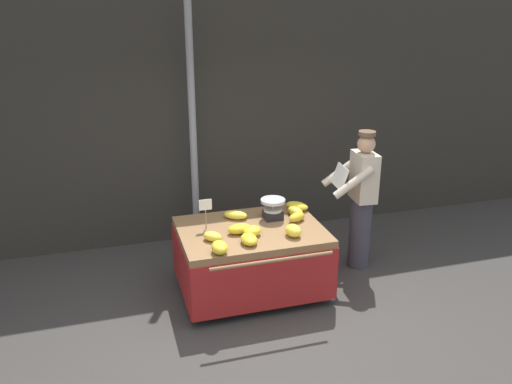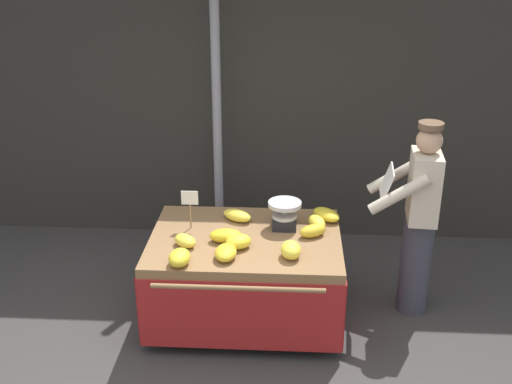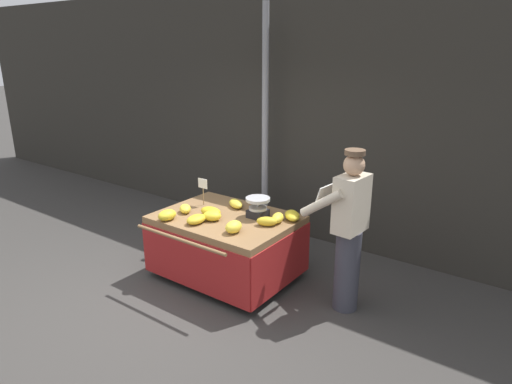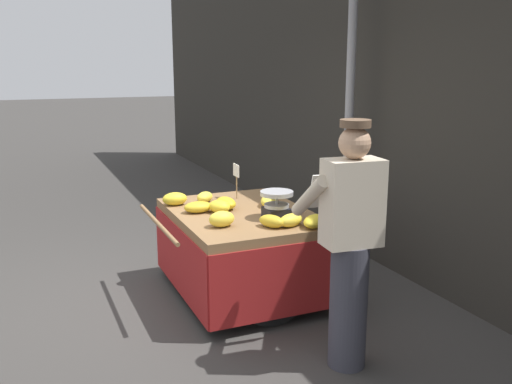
{
  "view_description": "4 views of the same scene",
  "coord_description": "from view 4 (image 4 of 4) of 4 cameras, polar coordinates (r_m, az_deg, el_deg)",
  "views": [
    {
      "loc": [
        -1.31,
        -4.08,
        3.14
      ],
      "look_at": [
        0.24,
        1.12,
        1.15
      ],
      "focal_mm": 37.15,
      "sensor_mm": 36.0,
      "label": 1
    },
    {
      "loc": [
        0.5,
        -3.56,
        3.14
      ],
      "look_at": [
        0.23,
        1.16,
        1.12
      ],
      "focal_mm": 44.05,
      "sensor_mm": 36.0,
      "label": 2
    },
    {
      "loc": [
        3.3,
        -2.74,
        2.65
      ],
      "look_at": [
        0.48,
        1.15,
        1.1
      ],
      "focal_mm": 31.66,
      "sensor_mm": 36.0,
      "label": 3
    },
    {
      "loc": [
        4.65,
        -0.78,
        2.07
      ],
      "look_at": [
        0.45,
        1.02,
        1.02
      ],
      "focal_mm": 39.64,
      "sensor_mm": 36.0,
      "label": 4
    }
  ],
  "objects": [
    {
      "name": "banana_bunch_5",
      "position": [
        5.2,
        1.27,
        -0.89
      ],
      "size": [
        0.3,
        0.26,
        0.1
      ],
      "primitive_type": "ellipsoid",
      "rotation": [
        0.0,
        0.0,
        1.02
      ],
      "color": "yellow",
      "rests_on": "banana_cart"
    },
    {
      "name": "price_sign",
      "position": [
        5.43,
        -2.01,
        1.86
      ],
      "size": [
        0.14,
        0.01,
        0.34
      ],
      "color": "#997A51",
      "rests_on": "banana_cart"
    },
    {
      "name": "back_wall",
      "position": [
        5.85,
        14.16,
        9.34
      ],
      "size": [
        16.0,
        0.24,
        3.48
      ],
      "primitive_type": "cube",
      "color": "#2D2B26",
      "rests_on": "ground"
    },
    {
      "name": "street_pole",
      "position": [
        5.8,
        9.41,
        8.17
      ],
      "size": [
        0.09,
        0.09,
        3.2
      ],
      "primitive_type": "cylinder",
      "color": "gray",
      "rests_on": "ground"
    },
    {
      "name": "vendor_person",
      "position": [
        3.85,
        9.42,
        -5.28
      ],
      "size": [
        0.6,
        0.55,
        1.71
      ],
      "color": "#383842",
      "rests_on": "ground"
    },
    {
      "name": "banana_bunch_4",
      "position": [
        4.53,
        1.58,
        -2.96
      ],
      "size": [
        0.26,
        0.22,
        0.1
      ],
      "primitive_type": "ellipsoid",
      "rotation": [
        0.0,
        0.0,
        2.07
      ],
      "color": "gold",
      "rests_on": "banana_cart"
    },
    {
      "name": "banana_bunch_7",
      "position": [
        4.56,
        3.54,
        -2.85
      ],
      "size": [
        0.2,
        0.26,
        0.11
      ],
      "primitive_type": "ellipsoid",
      "rotation": [
        0.0,
        0.0,
        0.34
      ],
      "color": "yellow",
      "rests_on": "banana_cart"
    },
    {
      "name": "weighing_scale",
      "position": [
        4.78,
        2.1,
        -1.28
      ],
      "size": [
        0.28,
        0.28,
        0.23
      ],
      "color": "black",
      "rests_on": "banana_cart"
    },
    {
      "name": "banana_bunch_1",
      "position": [
        5.0,
        -5.87,
        -1.52
      ],
      "size": [
        0.17,
        0.26,
        0.1
      ],
      "primitive_type": "ellipsoid",
      "rotation": [
        0.0,
        0.0,
        3.11
      ],
      "color": "gold",
      "rests_on": "banana_cart"
    },
    {
      "name": "banana_bunch_9",
      "position": [
        4.97,
        -3.72,
        -1.47
      ],
      "size": [
        0.26,
        0.24,
        0.11
      ],
      "primitive_type": "ellipsoid",
      "rotation": [
        0.0,
        0.0,
        2.04
      ],
      "color": "yellow",
      "rests_on": "banana_cart"
    },
    {
      "name": "banana_bunch_3",
      "position": [
        4.56,
        5.95,
        -2.94
      ],
      "size": [
        0.31,
        0.32,
        0.1
      ],
      "primitive_type": "ellipsoid",
      "rotation": [
        0.0,
        0.0,
        0.72
      ],
      "color": "yellow",
      "rests_on": "banana_cart"
    },
    {
      "name": "banana_bunch_8",
      "position": [
        5.28,
        -8.2,
        -0.69
      ],
      "size": [
        0.17,
        0.24,
        0.12
      ],
      "primitive_type": "ellipsoid",
      "rotation": [
        0.0,
        0.0,
        3.09
      ],
      "color": "yellow",
      "rests_on": "banana_cart"
    },
    {
      "name": "banana_bunch_0",
      "position": [
        4.55,
        -3.49,
        -2.73
      ],
      "size": [
        0.17,
        0.23,
        0.13
      ],
      "primitive_type": "ellipsoid",
      "rotation": [
        0.0,
        0.0,
        0.09
      ],
      "color": "yellow",
      "rests_on": "banana_cart"
    },
    {
      "name": "ground_plane",
      "position": [
        5.15,
        -12.78,
        -11.07
      ],
      "size": [
        60.0,
        60.0,
        0.0
      ],
      "primitive_type": "plane",
      "color": "#383533"
    },
    {
      "name": "banana_bunch_6",
      "position": [
        5.36,
        -5.19,
        -0.5
      ],
      "size": [
        0.24,
        0.24,
        0.1
      ],
      "primitive_type": "ellipsoid",
      "rotation": [
        0.0,
        0.0,
        0.84
      ],
      "color": "yellow",
      "rests_on": "banana_cart"
    },
    {
      "name": "banana_cart",
      "position": [
        5.07,
        -1.46,
        -4.25
      ],
      "size": [
        1.59,
        1.36,
        0.78
      ],
      "color": "olive",
      "rests_on": "ground"
    },
    {
      "name": "banana_bunch_2",
      "position": [
        5.11,
        -3.07,
        -1.1
      ],
      "size": [
        0.27,
        0.17,
        0.11
      ],
      "primitive_type": "ellipsoid",
      "rotation": [
        0.0,
        0.0,
        1.63
      ],
      "color": "gold",
      "rests_on": "banana_cart"
    }
  ]
}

